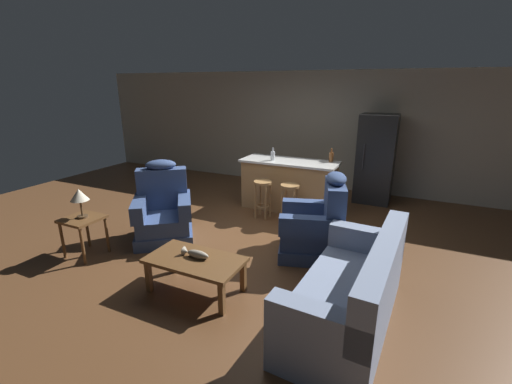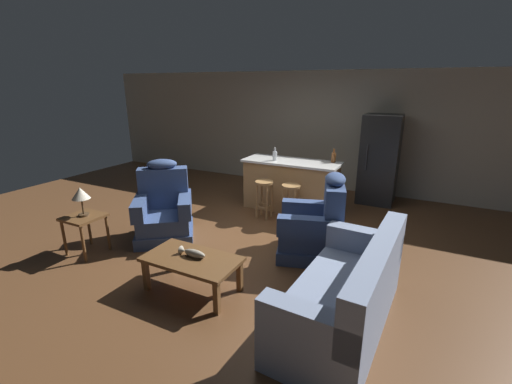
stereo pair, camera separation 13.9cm
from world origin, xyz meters
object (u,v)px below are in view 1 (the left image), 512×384
(kitchen_island, at_px, (289,185))
(bar_stool_left, at_px, (263,192))
(recliner_near_island, at_px, (317,226))
(refrigerator, at_px, (376,159))
(end_table, at_px, (83,224))
(fish_figurine, at_px, (196,254))
(recliner_near_lamp, at_px, (164,212))
(couch, at_px, (352,294))
(bottle_short_amber, at_px, (331,157))
(bottle_tall_green, at_px, (273,155))
(table_lamp, at_px, (79,196))
(coffee_table, at_px, (195,263))
(bar_stool_right, at_px, (290,196))

(kitchen_island, relative_size, bar_stool_left, 2.65)
(recliner_near_island, height_order, refrigerator, refrigerator)
(end_table, bearing_deg, bar_stool_left, 55.11)
(end_table, bearing_deg, recliner_near_island, 25.97)
(fish_figurine, bearing_deg, recliner_near_lamp, 142.76)
(couch, relative_size, bottle_short_amber, 7.88)
(refrigerator, bearing_deg, kitchen_island, -139.27)
(recliner_near_lamp, distance_m, end_table, 1.12)
(recliner_near_lamp, bearing_deg, bottle_tall_green, 116.06)
(table_lamp, distance_m, refrigerator, 5.33)
(coffee_table, height_order, table_lamp, table_lamp)
(fish_figurine, height_order, end_table, end_table)
(table_lamp, height_order, bottle_short_amber, bottle_short_amber)
(end_table, bearing_deg, bar_stool_right, 47.62)
(bar_stool_left, bearing_deg, kitchen_island, 67.73)
(bar_stool_right, xyz_separation_m, refrigerator, (1.14, 1.83, 0.41))
(coffee_table, xyz_separation_m, bar_stool_right, (0.24, 2.44, 0.11))
(fish_figurine, height_order, kitchen_island, kitchen_island)
(bar_stool_left, height_order, bar_stool_right, same)
(recliner_near_island, bearing_deg, fish_figurine, 38.37)
(recliner_near_lamp, bearing_deg, refrigerator, 103.45)
(fish_figurine, xyz_separation_m, table_lamp, (-1.90, 0.05, 0.41))
(coffee_table, bearing_deg, recliner_near_island, 56.31)
(couch, bearing_deg, bar_stool_left, -45.36)
(fish_figurine, relative_size, end_table, 0.61)
(couch, relative_size, bar_stool_right, 2.86)
(couch, distance_m, refrigerator, 4.12)
(recliner_near_island, bearing_deg, couch, 102.23)
(recliner_near_island, xyz_separation_m, refrigerator, (0.39, 2.78, 0.46))
(couch, bearing_deg, end_table, 5.01)
(coffee_table, distance_m, table_lamp, 1.98)
(couch, bearing_deg, refrigerator, -82.16)
(bottle_tall_green, bearing_deg, bar_stool_right, -44.11)
(bar_stool_left, xyz_separation_m, bottle_short_amber, (0.98, 0.86, 0.57))
(couch, distance_m, recliner_near_lamp, 3.13)
(coffee_table, relative_size, recliner_near_lamp, 0.92)
(kitchen_island, bearing_deg, end_table, -122.49)
(end_table, bearing_deg, kitchen_island, 57.51)
(table_lamp, bearing_deg, coffee_table, -2.46)
(recliner_near_lamp, height_order, recliner_near_island, same)
(refrigerator, bearing_deg, bottle_short_amber, -124.86)
(fish_figurine, xyz_separation_m, bottle_short_amber, (0.72, 3.27, 0.58))
(couch, bearing_deg, recliner_near_island, -57.47)
(recliner_near_island, bearing_deg, recliner_near_lamp, -5.39)
(coffee_table, distance_m, couch, 1.73)
(refrigerator, bearing_deg, recliner_near_lamp, -129.51)
(bar_stool_right, bearing_deg, end_table, -132.38)
(fish_figurine, bearing_deg, bottle_short_amber, 77.56)
(table_lamp, height_order, kitchen_island, table_lamp)
(kitchen_island, distance_m, refrigerator, 1.88)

